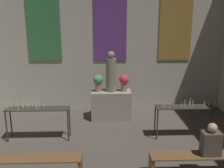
{
  "coord_description": "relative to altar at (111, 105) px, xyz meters",
  "views": [
    {
      "loc": [
        -0.23,
        2.79,
        3.0
      ],
      "look_at": [
        0.0,
        9.38,
        1.32
      ],
      "focal_mm": 40.0,
      "sensor_mm": 36.0,
      "label": 1
    }
  ],
  "objects": [
    {
      "name": "pew_back_right",
      "position": [
        1.77,
        -3.07,
        -0.1
      ],
      "size": [
        2.21,
        0.36,
        0.46
      ],
      "color": "brown",
      "rests_on": "ground_plane"
    },
    {
      "name": "flower_vase_right",
      "position": [
        0.4,
        0.0,
        0.75
      ],
      "size": [
        0.3,
        0.3,
        0.52
      ],
      "color": "#937A5B",
      "rests_on": "altar"
    },
    {
      "name": "pew_back_left",
      "position": [
        -1.77,
        -3.07,
        -0.1
      ],
      "size": [
        2.21,
        0.36,
        0.46
      ],
      "color": "brown",
      "rests_on": "ground_plane"
    },
    {
      "name": "candle_rack_left",
      "position": [
        -1.93,
        -1.35,
        0.29
      ],
      "size": [
        1.6,
        0.37,
        1.05
      ],
      "color": "#332D28",
      "rests_on": "ground_plane"
    },
    {
      "name": "flower_vase_left",
      "position": [
        -0.4,
        0.0,
        0.75
      ],
      "size": [
        0.3,
        0.3,
        0.52
      ],
      "color": "#937A5B",
      "rests_on": "altar"
    },
    {
      "name": "statue",
      "position": [
        0.0,
        -0.0,
        1.01
      ],
      "size": [
        0.31,
        0.31,
        1.23
      ],
      "color": "gray",
      "rests_on": "altar"
    },
    {
      "name": "wall_back",
      "position": [
        0.0,
        0.96,
        2.27
      ],
      "size": [
        7.88,
        0.16,
        5.37
      ],
      "color": "#B2AD9E",
      "rests_on": "ground_plane"
    },
    {
      "name": "person_seated",
      "position": [
        1.84,
        -3.07,
        0.29
      ],
      "size": [
        0.36,
        0.24,
        0.65
      ],
      "color": "#4C4238",
      "rests_on": "pew_back_right"
    },
    {
      "name": "candle_rack_right",
      "position": [
        1.9,
        -1.35,
        0.29
      ],
      "size": [
        1.6,
        0.37,
        1.05
      ],
      "color": "#332D28",
      "rests_on": "ground_plane"
    },
    {
      "name": "altar",
      "position": [
        0.0,
        0.0,
        0.0
      ],
      "size": [
        1.22,
        0.6,
        0.89
      ],
      "color": "gray",
      "rests_on": "ground_plane"
    }
  ]
}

